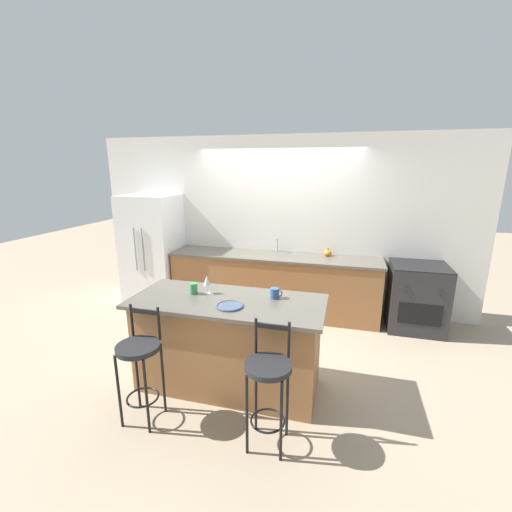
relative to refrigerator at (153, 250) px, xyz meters
name	(u,v)px	position (x,y,z in m)	size (l,w,h in m)	color
ground_plane	(268,321)	(2.04, -0.32, -0.90)	(18.00, 18.00, 0.00)	tan
wall_back	(279,224)	(2.04, 0.39, 0.45)	(6.00, 0.07, 2.70)	silver
back_counter	(274,284)	(2.04, 0.06, -0.43)	(3.20, 0.69, 0.93)	#936038
sink_faucet	(277,243)	(2.04, 0.27, 0.17)	(0.02, 0.13, 0.22)	#ADAFB5
kitchen_island	(228,343)	(1.99, -1.91, -0.41)	(1.92, 0.84, 0.96)	#936038
refrigerator	(153,250)	(0.00, 0.00, 0.00)	(0.85, 0.77, 1.79)	white
oven_range	(416,297)	(4.09, 0.03, -0.43)	(0.74, 0.71, 0.93)	#28282B
bar_stool_near	(140,359)	(1.42, -2.58, -0.30)	(0.38, 0.38, 1.05)	black
bar_stool_far	(268,379)	(2.57, -2.57, -0.30)	(0.38, 0.38, 1.05)	black
dinner_plate	(230,306)	(2.07, -2.07, 0.07)	(0.26, 0.26, 0.02)	#425170
wine_glass	(207,281)	(1.74, -1.80, 0.20)	(0.07, 0.07, 0.20)	white
coffee_mug	(275,293)	(2.44, -1.74, 0.11)	(0.13, 0.09, 0.10)	#335689
tumbler_cup	(194,288)	(1.60, -1.84, 0.12)	(0.08, 0.08, 0.11)	#3D934C
pumpkin_decoration	(328,253)	(2.84, 0.21, 0.08)	(0.12, 0.12, 0.12)	orange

